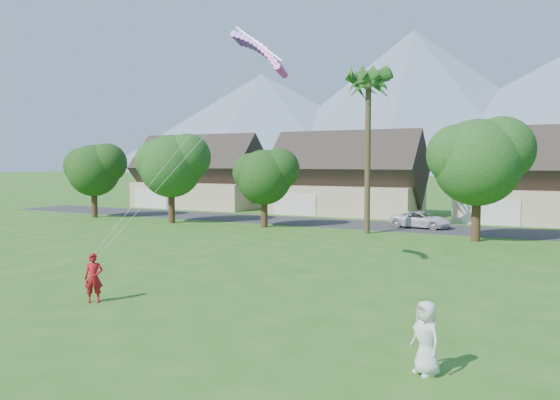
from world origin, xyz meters
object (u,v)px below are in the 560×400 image
Objects in this scene: kite_flyer at (94,278)px; parked_car at (421,220)px; watcher at (426,338)px; parafoil_kite at (262,50)px.

parked_car is at bearing 42.51° from kite_flyer.
kite_flyer reaches higher than watcher.
kite_flyer is 0.39× the size of parked_car.
watcher is 32.43m from parked_car.
watcher is 0.39× the size of parked_car.
kite_flyer is 1.00× the size of watcher.
parafoil_kite reaches higher than watcher.
kite_flyer is 12.29m from parafoil_kite.
kite_flyer is 0.60× the size of parafoil_kite.
parafoil_kite is at bearing 177.23° from watcher.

